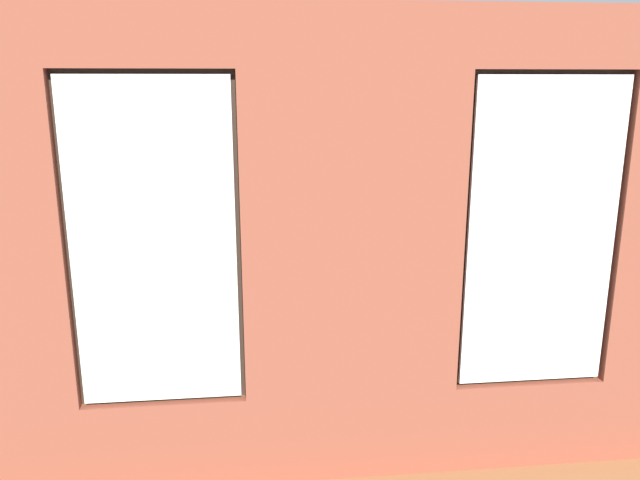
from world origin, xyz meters
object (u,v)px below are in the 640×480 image
couch_by_window (355,383)px  potted_plant_beside_window_right (107,369)px  coffee_table (325,299)px  remote_gray (291,299)px  potted_plant_near_tv (99,294)px  couch_left (530,313)px  potted_plant_foreground_right (134,234)px  table_plant_small (325,281)px  candle_jar (354,284)px  tv_flatscreen (65,257)px  media_console (71,316)px  potted_plant_mid_room_small (374,285)px  potted_plant_by_left_couch (448,268)px  cup_ceramic (335,294)px

couch_by_window → potted_plant_beside_window_right: (1.85, 0.10, 0.26)m
couch_by_window → coffee_table: bearing=-89.2°
remote_gray → potted_plant_near_tv: 1.93m
remote_gray → couch_left: bearing=-125.1°
remote_gray → potted_plant_near_tv: bearing=88.4°
potted_plant_near_tv → potted_plant_foreground_right: potted_plant_near_tv is taller
table_plant_small → potted_plant_near_tv: 2.29m
table_plant_small → coffee_table: bearing=-90.0°
potted_plant_near_tv → candle_jar: bearing=-156.7°
tv_flatscreen → potted_plant_beside_window_right: bearing=112.1°
media_console → potted_plant_mid_room_small: bearing=-169.5°
potted_plant_by_left_couch → tv_flatscreen: bearing=12.0°
potted_plant_near_tv → media_console: bearing=-60.4°
coffee_table → potted_plant_by_left_couch: size_ratio=2.35×
couch_left → coffee_table: couch_left is taller
cup_ceramic → candle_jar: 0.36m
table_plant_small → media_console: size_ratio=0.29×
couch_by_window → potted_plant_mid_room_small: couch_by_window is taller
candle_jar → potted_plant_mid_room_small: (-0.33, -0.52, -0.20)m
potted_plant_beside_window_right → table_plant_small: bearing=-133.4°
media_console → tv_flatscreen: size_ratio=0.91×
table_plant_small → potted_plant_mid_room_small: 0.99m
potted_plant_mid_room_small → potted_plant_by_left_couch: potted_plant_by_left_couch is taller
potted_plant_mid_room_small → potted_plant_beside_window_right: size_ratio=0.33×
tv_flatscreen → potted_plant_mid_room_small: bearing=-169.6°
potted_plant_mid_room_small → couch_left: bearing=139.6°
potted_plant_mid_room_small → cup_ceramic: bearing=53.8°
table_plant_small → potted_plant_foreground_right: size_ratio=0.31×
table_plant_small → potted_plant_mid_room_small: table_plant_small is taller
potted_plant_near_tv → potted_plant_mid_room_small: bearing=-150.5°
potted_plant_by_left_couch → candle_jar: bearing=32.0°
remote_gray → potted_plant_by_left_couch: size_ratio=0.32×
couch_by_window → tv_flatscreen: (2.65, -1.89, 0.57)m
candle_jar → potted_plant_mid_room_small: candle_jar is taller
remote_gray → tv_flatscreen: tv_flatscreen is taller
remote_gray → potted_plant_mid_room_small: (-1.04, -0.79, -0.15)m
coffee_table → potted_plant_foreground_right: bearing=-41.9°
table_plant_small → potted_plant_near_tv: size_ratio=0.21×
remote_gray → cup_ceramic: bearing=-115.9°
table_plant_small → media_console: 2.65m
potted_plant_foreground_right → remote_gray: bearing=131.5°
couch_by_window → remote_gray: size_ratio=10.00×
couch_left → potted_plant_mid_room_small: 1.81m
coffee_table → media_console: (2.63, -0.05, -0.10)m
coffee_table → potted_plant_by_left_couch: (-1.65, -0.96, -0.00)m
candle_jar → table_plant_small: size_ratio=0.38×
remote_gray → media_console: size_ratio=0.17×
tv_flatscreen → potted_plant_beside_window_right: potted_plant_beside_window_right is taller
potted_plant_by_left_couch → potted_plant_beside_window_right: bearing=39.7°
cup_ceramic → potted_plant_mid_room_small: bearing=-126.2°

